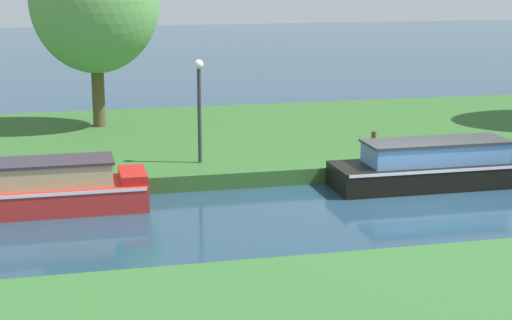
{
  "coord_description": "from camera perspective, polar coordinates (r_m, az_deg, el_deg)",
  "views": [
    {
      "loc": [
        -7.92,
        -17.2,
        5.33
      ],
      "look_at": [
        -3.59,
        1.2,
        0.9
      ],
      "focal_mm": 58.19,
      "sensor_mm": 36.0,
      "label": 1
    }
  ],
  "objects": [
    {
      "name": "willow_tree_left",
      "position": [
        25.97,
        -11.03,
        10.69
      ],
      "size": [
        3.92,
        3.36,
        6.13
      ],
      "color": "brown",
      "rests_on": "riverbank_far"
    },
    {
      "name": "black_barge",
      "position": [
        21.16,
        13.09,
        -0.42
      ],
      "size": [
        6.15,
        1.56,
        1.16
      ],
      "color": "black",
      "rests_on": "ground_plane"
    },
    {
      "name": "red_narrowboat",
      "position": [
        19.03,
        -14.93,
        -1.95
      ],
      "size": [
        4.92,
        1.51,
        1.15
      ],
      "color": "#B32824",
      "rests_on": "ground_plane"
    },
    {
      "name": "lamp_post",
      "position": [
        21.06,
        -3.93,
        4.31
      ],
      "size": [
        0.24,
        0.24,
        2.65
      ],
      "color": "#333338",
      "rests_on": "riverbank_far"
    },
    {
      "name": "riverbank_far",
      "position": [
        25.97,
        4.78,
        1.75
      ],
      "size": [
        72.0,
        10.0,
        0.4
      ],
      "primitive_type": "cube",
      "color": "#2F5C27",
      "rests_on": "ground_plane"
    },
    {
      "name": "mooring_post_near",
      "position": [
        21.7,
        8.08,
        0.97
      ],
      "size": [
        0.13,
        0.13,
        0.77
      ],
      "primitive_type": "cylinder",
      "color": "#463D1F",
      "rests_on": "riverbank_far"
    },
    {
      "name": "ground_plane",
      "position": [
        19.67,
        11.06,
        -2.78
      ],
      "size": [
        120.0,
        120.0,
        0.0
      ],
      "primitive_type": "plane",
      "color": "#203C4F"
    }
  ]
}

